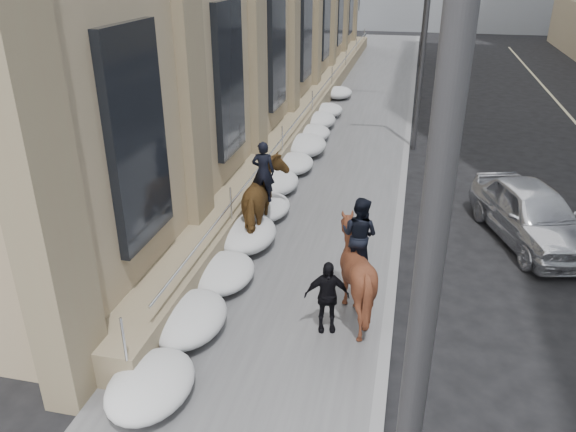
% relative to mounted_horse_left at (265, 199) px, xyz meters
% --- Properties ---
extents(ground, '(140.00, 140.00, 0.00)m').
position_rel_mounted_horse_left_xyz_m(ground, '(1.05, -4.74, -1.24)').
color(ground, black).
rests_on(ground, ground).
extents(sidewalk, '(5.00, 80.00, 0.12)m').
position_rel_mounted_horse_left_xyz_m(sidewalk, '(1.05, 5.26, -1.18)').
color(sidewalk, '#4A4A4C').
rests_on(sidewalk, ground).
extents(curb, '(0.24, 80.00, 0.12)m').
position_rel_mounted_horse_left_xyz_m(curb, '(3.67, 5.26, -1.18)').
color(curb, slate).
rests_on(curb, ground).
extents(streetlight_near, '(1.71, 0.24, 8.00)m').
position_rel_mounted_horse_left_xyz_m(streetlight_near, '(3.79, -10.74, 3.34)').
color(streetlight_near, '#2D2D30').
rests_on(streetlight_near, ground).
extents(streetlight_mid, '(1.71, 0.24, 8.00)m').
position_rel_mounted_horse_left_xyz_m(streetlight_mid, '(3.79, 9.26, 3.34)').
color(streetlight_mid, '#2D2D30').
rests_on(streetlight_mid, ground).
extents(traffic_signal, '(4.10, 0.22, 6.00)m').
position_rel_mounted_horse_left_xyz_m(traffic_signal, '(3.12, 17.26, 2.76)').
color(traffic_signal, '#2D2D30').
rests_on(traffic_signal, ground).
extents(snow_bank, '(1.70, 18.10, 0.76)m').
position_rel_mounted_horse_left_xyz_m(snow_bank, '(-0.37, 3.37, -0.77)').
color(snow_bank, silver).
rests_on(snow_bank, sidewalk).
extents(mounted_horse_left, '(1.46, 2.65, 2.73)m').
position_rel_mounted_horse_left_xyz_m(mounted_horse_left, '(0.00, 0.00, 0.00)').
color(mounted_horse_left, '#4E3417').
rests_on(mounted_horse_left, sidewalk).
extents(mounted_horse_right, '(2.27, 2.38, 2.70)m').
position_rel_mounted_horse_left_xyz_m(mounted_horse_right, '(2.86, -3.22, 0.02)').
color(mounted_horse_right, '#472214').
rests_on(mounted_horse_right, sidewalk).
extents(pedestrian, '(1.02, 0.61, 1.62)m').
position_rel_mounted_horse_left_xyz_m(pedestrian, '(2.38, -3.99, -0.31)').
color(pedestrian, black).
rests_on(pedestrian, sidewalk).
extents(car_silver, '(3.40, 5.26, 1.67)m').
position_rel_mounted_horse_left_xyz_m(car_silver, '(7.29, 1.56, -0.41)').
color(car_silver, silver).
rests_on(car_silver, ground).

